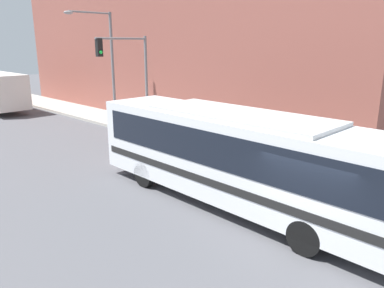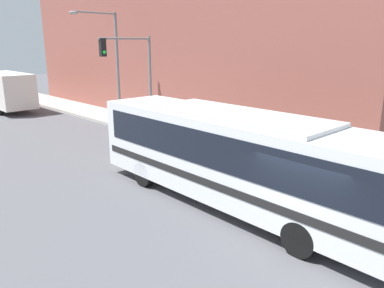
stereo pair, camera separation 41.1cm
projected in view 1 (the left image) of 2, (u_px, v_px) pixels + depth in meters
ground_plane at (308, 247)px, 9.91m from camera, size 120.00×120.00×0.00m
sidewalk at (95, 115)px, 27.45m from camera, size 2.93×70.00×0.18m
building_facade at (171, 46)px, 26.90m from camera, size 6.00×31.00×10.00m
city_bus at (237, 153)px, 11.98m from camera, size 2.73×11.32×3.13m
fire_hydrant at (243, 148)px, 17.30m from camera, size 0.24×0.32×0.68m
traffic_light_pole at (130, 68)px, 20.51m from camera, size 3.28×0.35×5.41m
parking_meter at (200, 127)px, 18.99m from camera, size 0.14×0.14×1.33m
street_lamp at (106, 57)px, 23.23m from camera, size 3.13×0.28×6.86m
pedestrian_near_corner at (189, 121)px, 20.86m from camera, size 0.34×0.34×1.65m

